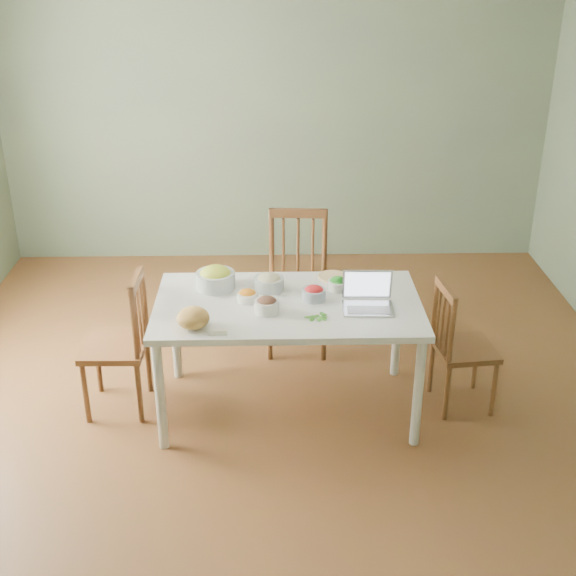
{
  "coord_description": "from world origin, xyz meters",
  "views": [
    {
      "loc": [
        -0.04,
        -4.39,
        2.9
      ],
      "look_at": [
        0.05,
        -0.14,
        0.88
      ],
      "focal_mm": 47.38,
      "sensor_mm": 36.0,
      "label": 1
    }
  ],
  "objects_px": {
    "chair_far": "(297,285)",
    "chair_right": "(465,346)",
    "bread_boule": "(193,318)",
    "laptop": "(369,294)",
    "dining_table": "(288,356)",
    "bowl_squash": "(216,278)",
    "chair_left": "(114,343)"
  },
  "relations": [
    {
      "from": "dining_table",
      "to": "chair_right",
      "type": "relative_size",
      "value": 1.9
    },
    {
      "from": "dining_table",
      "to": "laptop",
      "type": "height_order",
      "value": "laptop"
    },
    {
      "from": "bread_boule",
      "to": "laptop",
      "type": "height_order",
      "value": "laptop"
    },
    {
      "from": "chair_far",
      "to": "bread_boule",
      "type": "bearing_deg",
      "value": -116.77
    },
    {
      "from": "chair_far",
      "to": "chair_left",
      "type": "bearing_deg",
      "value": -144.44
    },
    {
      "from": "laptop",
      "to": "chair_left",
      "type": "bearing_deg",
      "value": 176.35
    },
    {
      "from": "chair_left",
      "to": "bread_boule",
      "type": "bearing_deg",
      "value": 58.3
    },
    {
      "from": "bread_boule",
      "to": "bowl_squash",
      "type": "relative_size",
      "value": 0.76
    },
    {
      "from": "bowl_squash",
      "to": "laptop",
      "type": "xyz_separation_m",
      "value": [
        0.95,
        -0.34,
        0.04
      ]
    },
    {
      "from": "bread_boule",
      "to": "chair_left",
      "type": "bearing_deg",
      "value": 147.3
    },
    {
      "from": "chair_far",
      "to": "chair_right",
      "type": "height_order",
      "value": "chair_far"
    },
    {
      "from": "chair_far",
      "to": "bowl_squash",
      "type": "distance_m",
      "value": 0.87
    },
    {
      "from": "bowl_squash",
      "to": "chair_right",
      "type": "bearing_deg",
      "value": -7.02
    },
    {
      "from": "bowl_squash",
      "to": "laptop",
      "type": "bearing_deg",
      "value": -19.42
    },
    {
      "from": "dining_table",
      "to": "laptop",
      "type": "relative_size",
      "value": 5.41
    },
    {
      "from": "dining_table",
      "to": "chair_far",
      "type": "distance_m",
      "value": 0.83
    },
    {
      "from": "dining_table",
      "to": "bowl_squash",
      "type": "bearing_deg",
      "value": 154.03
    },
    {
      "from": "bread_boule",
      "to": "chair_far",
      "type": "bearing_deg",
      "value": 60.13
    },
    {
      "from": "bread_boule",
      "to": "laptop",
      "type": "distance_m",
      "value": 1.07
    },
    {
      "from": "chair_far",
      "to": "chair_right",
      "type": "relative_size",
      "value": 1.19
    },
    {
      "from": "chair_far",
      "to": "laptop",
      "type": "bearing_deg",
      "value": -63.42
    },
    {
      "from": "chair_left",
      "to": "chair_right",
      "type": "bearing_deg",
      "value": 90.56
    },
    {
      "from": "chair_far",
      "to": "bread_boule",
      "type": "distance_m",
      "value": 1.34
    },
    {
      "from": "chair_right",
      "to": "bread_boule",
      "type": "distance_m",
      "value": 1.8
    },
    {
      "from": "chair_right",
      "to": "bowl_squash",
      "type": "relative_size",
      "value": 3.49
    },
    {
      "from": "chair_far",
      "to": "chair_left",
      "type": "relative_size",
      "value": 1.09
    },
    {
      "from": "dining_table",
      "to": "bowl_squash",
      "type": "relative_size",
      "value": 6.62
    },
    {
      "from": "chair_far",
      "to": "bread_boule",
      "type": "xyz_separation_m",
      "value": [
        -0.65,
        -1.13,
        0.32
      ]
    },
    {
      "from": "dining_table",
      "to": "chair_right",
      "type": "bearing_deg",
      "value": 1.32
    },
    {
      "from": "chair_far",
      "to": "laptop",
      "type": "height_order",
      "value": "chair_far"
    },
    {
      "from": "chair_left",
      "to": "chair_far",
      "type": "bearing_deg",
      "value": 123.47
    },
    {
      "from": "chair_far",
      "to": "bowl_squash",
      "type": "relative_size",
      "value": 4.14
    }
  ]
}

